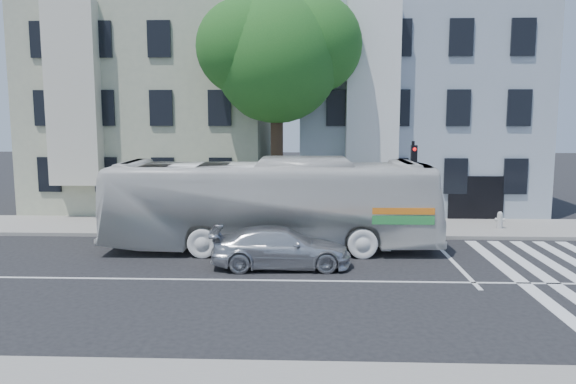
# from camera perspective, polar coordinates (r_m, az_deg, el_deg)

# --- Properties ---
(ground) EXTENTS (120.00, 120.00, 0.00)m
(ground) POSITION_cam_1_polar(r_m,az_deg,el_deg) (17.57, -2.74, -8.96)
(ground) COLOR black
(ground) RESTS_ON ground
(sidewalk_far) EXTENTS (80.00, 4.00, 0.15)m
(sidewalk_far) POSITION_cam_1_polar(r_m,az_deg,el_deg) (25.30, -1.18, -3.56)
(sidewalk_far) COLOR gray
(sidewalk_far) RESTS_ON ground
(building_left) EXTENTS (12.00, 10.00, 11.00)m
(building_left) POSITION_cam_1_polar(r_m,az_deg,el_deg) (32.87, -12.87, 8.39)
(building_left) COLOR #9FA489
(building_left) RESTS_ON ground
(building_right) EXTENTS (12.00, 10.00, 11.00)m
(building_right) POSITION_cam_1_polar(r_m,az_deg,el_deg) (32.24, 12.21, 8.42)
(building_right) COLOR #98A5B5
(building_right) RESTS_ON ground
(street_tree) EXTENTS (7.30, 5.90, 11.10)m
(street_tree) POSITION_cam_1_polar(r_m,az_deg,el_deg) (25.68, -1.00, 14.00)
(street_tree) COLOR #2D2116
(street_tree) RESTS_ON ground
(bus) EXTENTS (3.23, 12.57, 3.48)m
(bus) POSITION_cam_1_polar(r_m,az_deg,el_deg) (21.12, -1.70, -1.25)
(bus) COLOR silver
(bus) RESTS_ON ground
(sedan) EXTENTS (2.12, 4.75, 1.35)m
(sedan) POSITION_cam_1_polar(r_m,az_deg,el_deg) (18.86, -0.72, -5.64)
(sedan) COLOR silver
(sedan) RESTS_ON ground
(hedge) EXTENTS (8.53, 1.15, 0.70)m
(hedge) POSITION_cam_1_polar(r_m,az_deg,el_deg) (24.32, -7.18, -3.07)
(hedge) COLOR #1E5C1E
(hedge) RESTS_ON sidewalk_far
(traffic_signal) EXTENTS (0.42, 0.52, 3.97)m
(traffic_signal) POSITION_cam_1_polar(r_m,az_deg,el_deg) (24.68, 12.56, 1.81)
(traffic_signal) COLOR black
(traffic_signal) RESTS_ON ground
(fire_hydrant) EXTENTS (0.42, 0.24, 0.74)m
(fire_hydrant) POSITION_cam_1_polar(r_m,az_deg,el_deg) (26.25, 20.72, -2.65)
(fire_hydrant) COLOR beige
(fire_hydrant) RESTS_ON sidewalk_far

